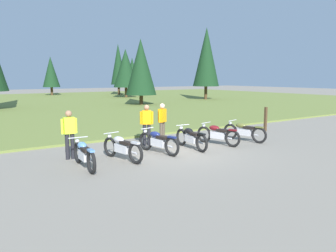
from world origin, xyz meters
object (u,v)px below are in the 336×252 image
object	(u,v)px
motorcycle_navy	(158,141)
trail_marker_post	(266,119)
motorcycle_sky_blue	(84,154)
rider_in_hivis_vest	(69,132)
motorcycle_silver	(122,147)
motorcycle_black	(191,138)
motorcycle_maroon	(218,134)
motorcycle_olive	(244,131)
rider_near_row_end	(147,123)
rider_checking_bike	(162,120)

from	to	relation	value
motorcycle_navy	trail_marker_post	xyz separation A→B (m)	(7.25, 1.15, 0.18)
motorcycle_sky_blue	motorcycle_navy	world-z (taller)	same
motorcycle_navy	trail_marker_post	distance (m)	7.34
trail_marker_post	rider_in_hivis_vest	bearing A→B (deg)	-178.65
motorcycle_sky_blue	motorcycle_silver	xyz separation A→B (m)	(1.40, 0.24, 0.00)
motorcycle_black	motorcycle_maroon	xyz separation A→B (m)	(1.39, 0.01, 0.00)
motorcycle_maroon	trail_marker_post	world-z (taller)	trail_marker_post
rider_in_hivis_vest	motorcycle_silver	bearing A→B (deg)	-38.19
motorcycle_silver	motorcycle_olive	world-z (taller)	same
motorcycle_silver	rider_in_hivis_vest	world-z (taller)	rider_in_hivis_vest
motorcycle_sky_blue	rider_in_hivis_vest	xyz separation A→B (m)	(-0.01, 1.35, 0.51)
motorcycle_olive	rider_near_row_end	size ratio (longest dim) A/B	1.23
motorcycle_maroon	rider_near_row_end	bearing A→B (deg)	149.75
motorcycle_sky_blue	motorcycle_black	bearing A→B (deg)	4.80
motorcycle_silver	rider_near_row_end	xyz separation A→B (m)	(1.88, 1.60, 0.51)
motorcycle_maroon	rider_near_row_end	world-z (taller)	rider_near_row_end
motorcycle_silver	motorcycle_olive	distance (m)	5.87
motorcycle_silver	motorcycle_navy	size ratio (longest dim) A/B	1.00
motorcycle_black	motorcycle_olive	world-z (taller)	same
motorcycle_navy	motorcycle_black	size ratio (longest dim) A/B	0.99
rider_near_row_end	rider_in_hivis_vest	xyz separation A→B (m)	(-3.29, -0.49, 0.00)
motorcycle_sky_blue	trail_marker_post	xyz separation A→B (m)	(10.19, 1.59, 0.18)
rider_checking_bike	motorcycle_navy	bearing A→B (deg)	-126.98
motorcycle_navy	motorcycle_sky_blue	bearing A→B (deg)	-171.51
motorcycle_silver	motorcycle_navy	world-z (taller)	same
motorcycle_sky_blue	motorcycle_maroon	world-z (taller)	same
motorcycle_maroon	rider_in_hivis_vest	distance (m)	5.91
motorcycle_sky_blue	motorcycle_navy	bearing A→B (deg)	8.49
motorcycle_black	motorcycle_maroon	size ratio (longest dim) A/B	1.02
rider_near_row_end	motorcycle_black	bearing A→B (deg)	-52.61
motorcycle_sky_blue	trail_marker_post	distance (m)	10.32
motorcycle_maroon	rider_near_row_end	size ratio (longest dim) A/B	1.23
motorcycle_olive	rider_in_hivis_vest	world-z (taller)	rider_in_hivis_vest
trail_marker_post	motorcycle_sky_blue	bearing A→B (deg)	-171.11
motorcycle_sky_blue	motorcycle_maroon	size ratio (longest dim) A/B	1.02
rider_in_hivis_vest	trail_marker_post	distance (m)	10.21
motorcycle_olive	rider_checking_bike	xyz separation A→B (m)	(-3.11, 1.75, 0.51)
motorcycle_black	motorcycle_silver	bearing A→B (deg)	-177.62
motorcycle_maroon	rider_in_hivis_vest	bearing A→B (deg)	170.46
rider_in_hivis_vest	rider_checking_bike	xyz separation A→B (m)	(4.17, 0.70, 0.00)
motorcycle_sky_blue	rider_checking_bike	bearing A→B (deg)	26.26
motorcycle_olive	rider_checking_bike	size ratio (longest dim) A/B	1.23
rider_in_hivis_vest	trail_marker_post	world-z (taller)	rider_in_hivis_vest
rider_near_row_end	motorcycle_maroon	bearing A→B (deg)	-30.25
rider_in_hivis_vest	motorcycle_black	bearing A→B (deg)	-12.55
motorcycle_sky_blue	rider_checking_bike	xyz separation A→B (m)	(4.15, 2.05, 0.51)
motorcycle_silver	rider_checking_bike	distance (m)	3.34
motorcycle_black	motorcycle_maroon	world-z (taller)	same
motorcycle_black	rider_near_row_end	world-z (taller)	rider_near_row_end
motorcycle_navy	motorcycle_olive	bearing A→B (deg)	-1.87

